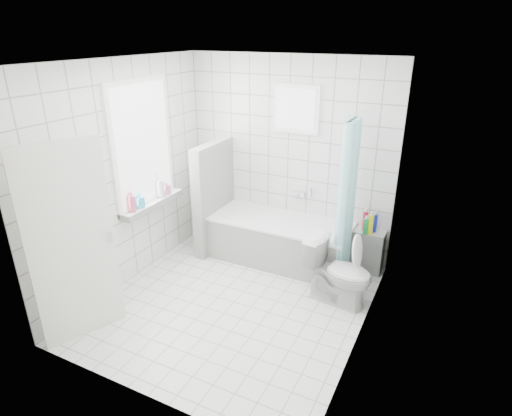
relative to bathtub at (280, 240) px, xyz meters
The scene contains 19 objects.
ground 1.16m from the bathtub, 93.88° to the right, with size 3.00×3.00×0.00m, color white.
ceiling 2.57m from the bathtub, 93.88° to the right, with size 3.00×3.00×0.00m, color white.
wall_back 1.08m from the bathtub, 101.51° to the left, with size 2.80×0.02×2.60m, color white.
wall_front 2.81m from the bathtub, 91.67° to the right, with size 2.80×0.02×2.60m, color white.
wall_left 2.11m from the bathtub, 142.69° to the right, with size 0.02×3.00×2.60m, color white.
wall_right 2.01m from the bathtub, 40.36° to the right, with size 0.02×3.00×2.60m, color white.
window_left 2.11m from the bathtub, 150.04° to the right, with size 0.01×0.90×1.40m, color white.
window_back 1.69m from the bathtub, 85.91° to the left, with size 0.50×0.01×0.50m, color white.
window_sill 1.71m from the bathtub, 149.24° to the right, with size 0.18×1.02×0.08m, color white.
door 2.62m from the bathtub, 117.47° to the right, with size 0.04×0.80×2.00m, color silver.
bathtub is the anchor object (origin of this frame).
partition_wall 1.08m from the bathtub, behind, with size 0.15×0.85×1.50m, color white.
tiled_ledge 1.12m from the bathtub, 13.20° to the left, with size 0.40×0.24×0.55m, color white.
toilet 1.12m from the bathtub, 31.09° to the right, with size 0.42×0.74×0.76m, color silver.
curtain_rod 1.91m from the bathtub, ahead, with size 0.02×0.02×0.80m, color silver.
shower_curtain 1.18m from the bathtub, 10.35° to the right, with size 0.14×0.48×1.78m, color #46CECC, non-canonical shape.
tub_faucet 0.66m from the bathtub, 73.38° to the left, with size 0.18×0.06×0.06m, color silver.
sill_bottles 1.79m from the bathtub, 147.59° to the right, with size 0.15×0.78×0.30m.
ledge_bottles 1.16m from the bathtub, 11.23° to the left, with size 0.18×0.17×0.26m.
Camera 1 is at (2.03, -3.52, 2.87)m, focal length 30.00 mm.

